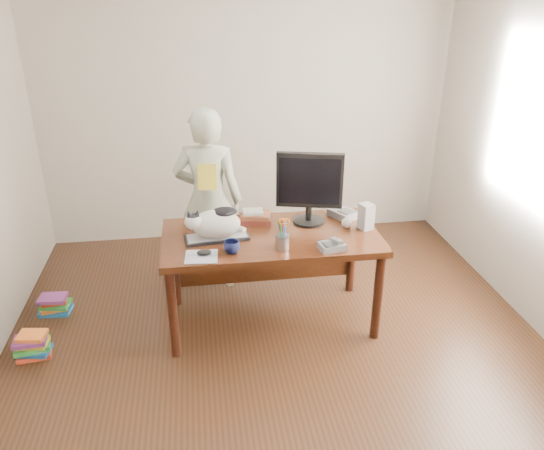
{
  "coord_description": "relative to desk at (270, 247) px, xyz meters",
  "views": [
    {
      "loc": [
        -0.5,
        -2.89,
        2.45
      ],
      "look_at": [
        0.0,
        0.55,
        0.85
      ],
      "focal_mm": 35.0,
      "sensor_mm": 36.0,
      "label": 1
    }
  ],
  "objects": [
    {
      "name": "book_pile_a",
      "position": [
        -1.75,
        -0.28,
        -0.51
      ],
      "size": [
        0.27,
        0.22,
        0.18
      ],
      "color": "#AE2E18",
      "rests_on": "ground"
    },
    {
      "name": "held_book",
      "position": [
        -0.43,
        0.41,
        0.45
      ],
      "size": [
        0.16,
        0.12,
        0.21
      ],
      "rotation": [
        0.0,
        0.0,
        -0.19
      ],
      "color": "yellow",
      "rests_on": "person"
    },
    {
      "name": "baseball",
      "position": [
        0.58,
        -0.04,
        0.19
      ],
      "size": [
        0.08,
        0.08,
        0.08
      ],
      "rotation": [
        0.0,
        0.0,
        -0.2
      ],
      "color": "beige",
      "rests_on": "desk"
    },
    {
      "name": "coffee_mug",
      "position": [
        -0.31,
        -0.33,
        0.19
      ],
      "size": [
        0.16,
        0.16,
        0.09
      ],
      "primitive_type": "imported",
      "rotation": [
        0.0,
        0.0,
        0.65
      ],
      "color": "#0E1339",
      "rests_on": "desk"
    },
    {
      "name": "desk",
      "position": [
        0.0,
        0.0,
        0.0
      ],
      "size": [
        1.6,
        0.8,
        0.75
      ],
      "color": "black",
      "rests_on": "ground"
    },
    {
      "name": "pen_cup",
      "position": [
        0.05,
        -0.32,
        0.21
      ],
      "size": [
        0.11,
        0.11,
        0.24
      ],
      "rotation": [
        0.0,
        0.0,
        -0.26
      ],
      "color": "gray",
      "rests_on": "desk"
    },
    {
      "name": "phone",
      "position": [
        0.39,
        -0.37,
        0.17
      ],
      "size": [
        0.19,
        0.17,
        0.08
      ],
      "rotation": [
        0.0,
        0.0,
        0.17
      ],
      "color": "slate",
      "rests_on": "desk"
    },
    {
      "name": "speaker",
      "position": [
        0.72,
        -0.08,
        0.25
      ],
      "size": [
        0.12,
        0.12,
        0.2
      ],
      "rotation": [
        0.0,
        0.0,
        0.33
      ],
      "color": "#9E9EA0",
      "rests_on": "desk"
    },
    {
      "name": "cat",
      "position": [
        -0.41,
        -0.1,
        0.28
      ],
      "size": [
        0.45,
        0.26,
        0.25
      ],
      "rotation": [
        0.0,
        0.0,
        0.11
      ],
      "color": "silver",
      "rests_on": "keyboard"
    },
    {
      "name": "mouse",
      "position": [
        -0.5,
        -0.34,
        0.17
      ],
      "size": [
        0.1,
        0.07,
        0.04
      ],
      "rotation": [
        0.0,
        0.0,
        -0.07
      ],
      "color": "black",
      "rests_on": "mousepad"
    },
    {
      "name": "mousepad",
      "position": [
        -0.52,
        -0.36,
        0.15
      ],
      "size": [
        0.23,
        0.21,
        0.0
      ],
      "rotation": [
        0.0,
        0.0,
        -0.07
      ],
      "color": "#B6BBC3",
      "rests_on": "desk"
    },
    {
      "name": "person",
      "position": [
        -0.43,
        0.58,
        0.18
      ],
      "size": [
        0.63,
        0.48,
        1.57
      ],
      "primitive_type": "imported",
      "rotation": [
        0.0,
        0.0,
        2.95
      ],
      "color": "silver",
      "rests_on": "ground"
    },
    {
      "name": "keyboard",
      "position": [
        -0.4,
        -0.1,
        0.16
      ],
      "size": [
        0.47,
        0.22,
        0.03
      ],
      "rotation": [
        0.0,
        0.0,
        0.11
      ],
      "color": "black",
      "rests_on": "desk"
    },
    {
      "name": "calculator",
      "position": [
        0.61,
        0.16,
        0.18
      ],
      "size": [
        0.24,
        0.26,
        0.06
      ],
      "rotation": [
        0.0,
        0.0,
        0.55
      ],
      "color": "slate",
      "rests_on": "desk"
    },
    {
      "name": "room",
      "position": [
        0.0,
        -0.68,
        0.75
      ],
      "size": [
        4.5,
        4.5,
        4.5
      ],
      "color": "black",
      "rests_on": "ground"
    },
    {
      "name": "book_pile_b",
      "position": [
        -1.72,
        0.27,
        -0.53
      ],
      "size": [
        0.26,
        0.2,
        0.15
      ],
      "color": "#185795",
      "rests_on": "ground"
    },
    {
      "name": "book_stack",
      "position": [
        -0.09,
        0.18,
        0.19
      ],
      "size": [
        0.26,
        0.21,
        0.09
      ],
      "rotation": [
        0.0,
        0.0,
        -0.15
      ],
      "color": "#4C1A14",
      "rests_on": "desk"
    },
    {
      "name": "monitor",
      "position": [
        0.31,
        0.08,
        0.47
      ],
      "size": [
        0.5,
        0.3,
        0.56
      ],
      "rotation": [
        0.0,
        0.0,
        -0.25
      ],
      "color": "black",
      "rests_on": "desk"
    }
  ]
}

